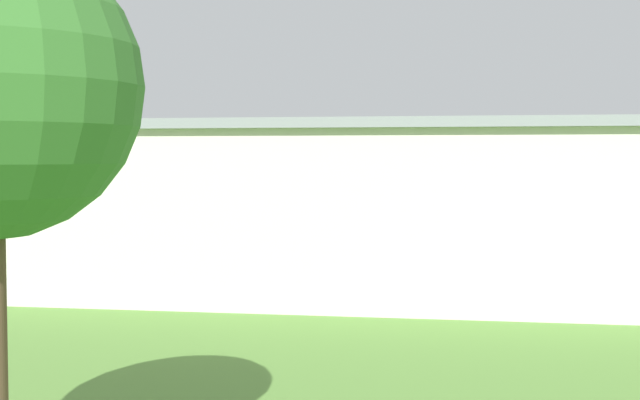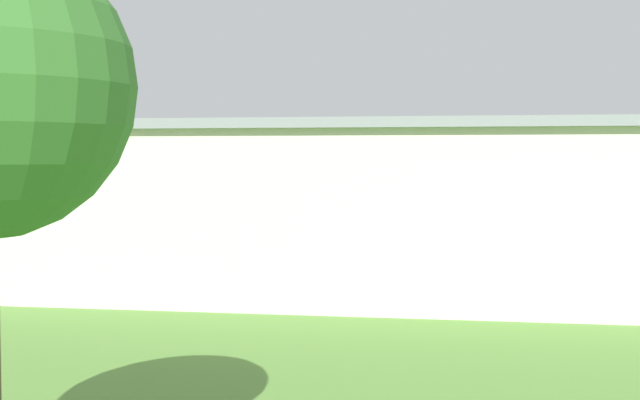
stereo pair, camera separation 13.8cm
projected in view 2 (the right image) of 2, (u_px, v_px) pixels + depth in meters
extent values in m
plane|color=#568438|center=(402.00, 223.00, 71.11)|extent=(400.00, 400.00, 0.00)
cube|color=beige|center=(362.00, 211.00, 35.26)|extent=(32.46, 14.10, 6.23)
cube|color=gray|center=(362.00, 129.00, 35.10)|extent=(33.08, 14.72, 0.35)
cube|color=#384251|center=(378.00, 215.00, 41.58)|extent=(10.00, 0.61, 5.11)
cylinder|color=yellow|center=(297.00, 186.00, 65.29)|extent=(5.27, 5.17, 1.67)
cone|color=black|center=(327.00, 192.00, 62.61)|extent=(1.07, 1.07, 0.81)
cube|color=silver|center=(303.00, 190.00, 64.73)|extent=(6.53, 6.65, 0.27)
cube|color=silver|center=(308.00, 172.00, 64.28)|extent=(6.53, 6.65, 0.27)
cube|color=yellow|center=(276.00, 168.00, 67.35)|extent=(0.95, 0.92, 1.40)
cube|color=silver|center=(275.00, 182.00, 67.47)|extent=(2.46, 2.49, 0.17)
cylinder|color=black|center=(291.00, 205.00, 64.38)|extent=(0.56, 0.55, 0.64)
cylinder|color=black|center=(312.00, 204.00, 65.56)|extent=(0.56, 0.55, 0.64)
cylinder|color=#332D28|center=(278.00, 181.00, 62.96)|extent=(0.21, 0.21, 1.36)
cylinder|color=#332D28|center=(332.00, 180.00, 66.05)|extent=(0.21, 0.21, 1.36)
cube|color=red|center=(60.00, 242.00, 47.52)|extent=(2.06, 4.35, 0.79)
cube|color=#2D3842|center=(59.00, 230.00, 47.49)|extent=(1.71, 2.48, 0.51)
cylinder|color=black|center=(62.00, 252.00, 45.96)|extent=(0.27, 0.65, 0.64)
cylinder|color=black|center=(31.00, 252.00, 46.31)|extent=(0.27, 0.65, 0.64)
cylinder|color=black|center=(87.00, 247.00, 48.78)|extent=(0.27, 0.65, 0.64)
cylinder|color=black|center=(58.00, 246.00, 49.12)|extent=(0.27, 0.65, 0.64)
cylinder|color=#B23333|center=(167.00, 239.00, 52.16)|extent=(0.43, 0.43, 0.88)
cylinder|color=beige|center=(167.00, 226.00, 52.13)|extent=(0.51, 0.51, 0.63)
sphere|color=#9E704C|center=(167.00, 219.00, 52.11)|extent=(0.24, 0.24, 0.24)
cylinder|color=#3F3F47|center=(613.00, 245.00, 49.12)|extent=(0.36, 0.36, 0.81)
cylinder|color=orange|center=(613.00, 232.00, 49.09)|extent=(0.43, 0.43, 0.57)
sphere|color=brown|center=(613.00, 225.00, 49.07)|extent=(0.22, 0.22, 0.22)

